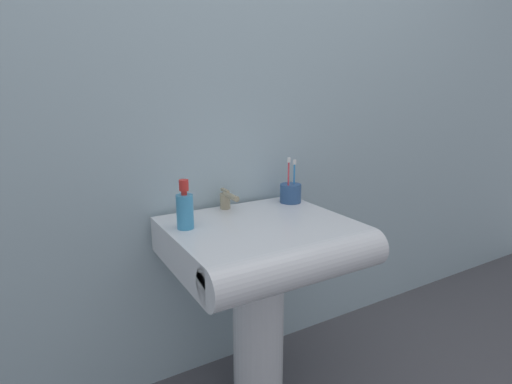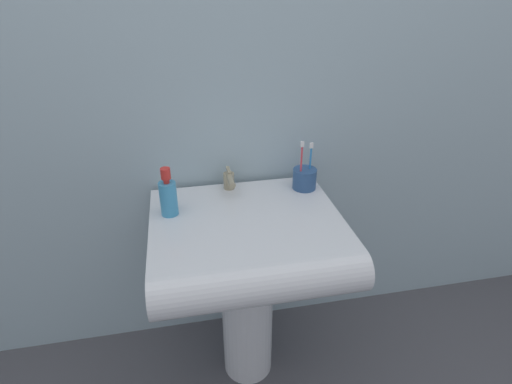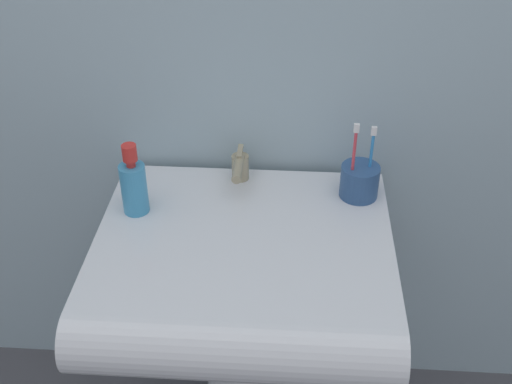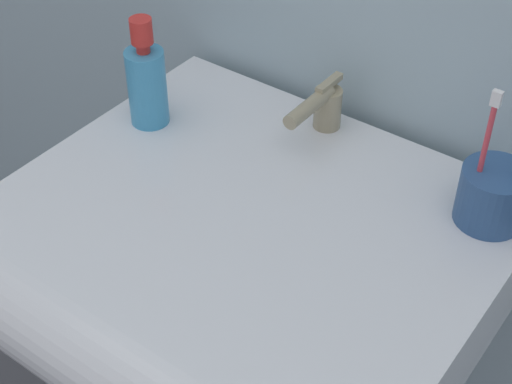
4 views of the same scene
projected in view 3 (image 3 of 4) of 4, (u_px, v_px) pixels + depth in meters
sink_pedestal at (246, 367)px, 1.62m from camera, size 0.19×0.19×0.60m
sink_basin at (242, 273)px, 1.37m from camera, size 0.64×0.58×0.13m
faucet at (240, 167)px, 1.52m from camera, size 0.04×0.13×0.08m
toothbrush_cup at (360, 181)px, 1.47m from camera, size 0.09×0.09×0.19m
soap_bottle at (134, 185)px, 1.41m from camera, size 0.06×0.06×0.17m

